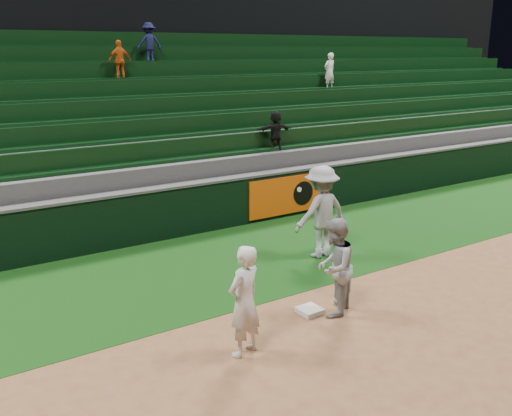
{
  "coord_description": "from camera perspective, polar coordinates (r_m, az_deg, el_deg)",
  "views": [
    {
      "loc": [
        -5.82,
        -6.66,
        4.26
      ],
      "look_at": [
        0.11,
        2.3,
        1.3
      ],
      "focal_mm": 40.0,
      "sensor_mm": 36.0,
      "label": 1
    }
  ],
  "objects": [
    {
      "name": "ground",
      "position": [
        9.82,
        7.0,
        -10.44
      ],
      "size": [
        70.0,
        70.0,
        0.0
      ],
      "primitive_type": "plane",
      "color": "brown",
      "rests_on": "ground"
    },
    {
      "name": "foul_grass",
      "position": [
        12.06,
        -2.28,
        -5.28
      ],
      "size": [
        36.0,
        4.2,
        0.01
      ],
      "primitive_type": "cube",
      "color": "black",
      "rests_on": "ground"
    },
    {
      "name": "upper_deck",
      "position": [
        24.87,
        -20.99,
        18.46
      ],
      "size": [
        40.0,
        12.0,
        12.0
      ],
      "primitive_type": "cube",
      "color": "black",
      "rests_on": "ground"
    },
    {
      "name": "first_base",
      "position": [
        9.8,
        5.39,
        -10.17
      ],
      "size": [
        0.38,
        0.38,
        0.08
      ],
      "primitive_type": "cube",
      "rotation": [
        0.0,
        0.0,
        0.01
      ],
      "color": "silver",
      "rests_on": "ground"
    },
    {
      "name": "first_baseman",
      "position": [
        8.22,
        -1.19,
        -9.29
      ],
      "size": [
        0.7,
        0.57,
        1.66
      ],
      "primitive_type": "imported",
      "rotation": [
        0.0,
        0.0,
        3.46
      ],
      "color": "silver",
      "rests_on": "ground"
    },
    {
      "name": "baserunner",
      "position": [
        9.52,
        7.86,
        -5.88
      ],
      "size": [
        1.02,
        0.97,
        1.66
      ],
      "primitive_type": "imported",
      "rotation": [
        0.0,
        0.0,
        3.73
      ],
      "color": "#93969C",
      "rests_on": "ground"
    },
    {
      "name": "base_coach",
      "position": [
        12.09,
        6.53,
        -0.37
      ],
      "size": [
        1.29,
        0.77,
        1.97
      ],
      "primitive_type": "imported",
      "rotation": [
        0.0,
        0.0,
        3.17
      ],
      "color": "#90939C",
      "rests_on": "foul_grass"
    },
    {
      "name": "field_wall",
      "position": [
        13.71,
        -6.99,
        -0.05
      ],
      "size": [
        36.0,
        0.45,
        1.25
      ],
      "color": "black",
      "rests_on": "ground"
    },
    {
      "name": "stadium_seating",
      "position": [
        16.88,
        -13.0,
        6.29
      ],
      "size": [
        36.0,
        5.95,
        5.1
      ],
      "color": "#3A3A3D",
      "rests_on": "ground"
    }
  ]
}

